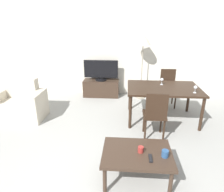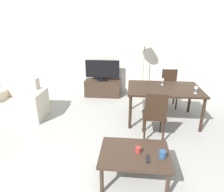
{
  "view_description": "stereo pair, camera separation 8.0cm",
  "coord_description": "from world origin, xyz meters",
  "px_view_note": "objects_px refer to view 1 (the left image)",
  "views": [
    {
      "loc": [
        0.56,
        -1.65,
        2.02
      ],
      "look_at": [
        0.28,
        1.99,
        0.65
      ],
      "focal_mm": 32.0,
      "sensor_mm": 36.0,
      "label": 1
    },
    {
      "loc": [
        0.64,
        -1.64,
        2.02
      ],
      "look_at": [
        0.28,
        1.99,
        0.65
      ],
      "focal_mm": 32.0,
      "sensor_mm": 36.0,
      "label": 2
    }
  ],
  "objects_px": {
    "floor_lamp": "(143,42)",
    "wine_glass_center": "(195,88)",
    "cup_white_near": "(141,149)",
    "wine_glass_left": "(162,80)",
    "armchair": "(21,105)",
    "tv_stand": "(101,88)",
    "cup_colored_far": "(165,154)",
    "tv": "(101,70)",
    "dining_chair_near": "(155,113)",
    "dining_chair_far": "(168,86)",
    "coffee_table": "(137,155)",
    "remote_primary": "(150,158)",
    "dining_table": "(163,91)"
  },
  "relations": [
    {
      "from": "coffee_table",
      "to": "wine_glass_center",
      "type": "distance_m",
      "value": 1.97
    },
    {
      "from": "coffee_table",
      "to": "wine_glass_left",
      "type": "height_order",
      "value": "wine_glass_left"
    },
    {
      "from": "tv",
      "to": "dining_chair_near",
      "type": "bearing_deg",
      "value": -60.59
    },
    {
      "from": "dining_table",
      "to": "dining_chair_near",
      "type": "bearing_deg",
      "value": -107.63
    },
    {
      "from": "tv",
      "to": "dining_chair_far",
      "type": "xyz_separation_m",
      "value": [
        1.75,
        -0.54,
        -0.24
      ]
    },
    {
      "from": "tv",
      "to": "wine_glass_left",
      "type": "relative_size",
      "value": 6.45
    },
    {
      "from": "dining_chair_near",
      "to": "cup_white_near",
      "type": "distance_m",
      "value": 1.06
    },
    {
      "from": "armchair",
      "to": "tv_stand",
      "type": "relative_size",
      "value": 1.04
    },
    {
      "from": "dining_table",
      "to": "remote_primary",
      "type": "xyz_separation_m",
      "value": [
        -0.46,
        -1.96,
        -0.22
      ]
    },
    {
      "from": "floor_lamp",
      "to": "wine_glass_center",
      "type": "bearing_deg",
      "value": -60.4
    },
    {
      "from": "dining_chair_far",
      "to": "floor_lamp",
      "type": "xyz_separation_m",
      "value": [
        -0.63,
        0.48,
        1.01
      ]
    },
    {
      "from": "remote_primary",
      "to": "wine_glass_left",
      "type": "relative_size",
      "value": 1.03
    },
    {
      "from": "wine_glass_left",
      "to": "dining_chair_near",
      "type": "bearing_deg",
      "value": -103.72
    },
    {
      "from": "coffee_table",
      "to": "wine_glass_left",
      "type": "distance_m",
      "value": 2.16
    },
    {
      "from": "tv",
      "to": "dining_chair_near",
      "type": "height_order",
      "value": "tv"
    },
    {
      "from": "cup_colored_far",
      "to": "wine_glass_left",
      "type": "bearing_deg",
      "value": 82.99
    },
    {
      "from": "wine_glass_left",
      "to": "armchair",
      "type": "bearing_deg",
      "value": -173.46
    },
    {
      "from": "tv",
      "to": "wine_glass_center",
      "type": "height_order",
      "value": "tv"
    },
    {
      "from": "dining_chair_near",
      "to": "dining_chair_far",
      "type": "relative_size",
      "value": 1.0
    },
    {
      "from": "tv",
      "to": "dining_chair_near",
      "type": "relative_size",
      "value": 1.03
    },
    {
      "from": "tv_stand",
      "to": "dining_chair_near",
      "type": "bearing_deg",
      "value": -60.61
    },
    {
      "from": "dining_chair_near",
      "to": "cup_white_near",
      "type": "xyz_separation_m",
      "value": [
        -0.31,
        -1.01,
        -0.04
      ]
    },
    {
      "from": "remote_primary",
      "to": "wine_glass_left",
      "type": "bearing_deg",
      "value": 78.39
    },
    {
      "from": "wine_glass_center",
      "to": "floor_lamp",
      "type": "bearing_deg",
      "value": 119.6
    },
    {
      "from": "armchair",
      "to": "floor_lamp",
      "type": "relative_size",
      "value": 0.6
    },
    {
      "from": "coffee_table",
      "to": "dining_chair_near",
      "type": "xyz_separation_m",
      "value": [
        0.35,
        1.01,
        0.13
      ]
    },
    {
      "from": "tv",
      "to": "floor_lamp",
      "type": "xyz_separation_m",
      "value": [
        1.12,
        -0.06,
        0.77
      ]
    },
    {
      "from": "dining_chair_far",
      "to": "floor_lamp",
      "type": "height_order",
      "value": "floor_lamp"
    },
    {
      "from": "wine_glass_left",
      "to": "wine_glass_center",
      "type": "xyz_separation_m",
      "value": [
        0.55,
        -0.5,
        0.0
      ]
    },
    {
      "from": "armchair",
      "to": "wine_glass_center",
      "type": "height_order",
      "value": "wine_glass_center"
    },
    {
      "from": "tv",
      "to": "cup_colored_far",
      "type": "bearing_deg",
      "value": -69.53
    },
    {
      "from": "cup_white_near",
      "to": "wine_glass_left",
      "type": "xyz_separation_m",
      "value": [
        0.56,
        2.02,
        0.37
      ]
    },
    {
      "from": "dining_chair_far",
      "to": "cup_white_near",
      "type": "xyz_separation_m",
      "value": [
        -0.83,
        -2.65,
        -0.04
      ]
    },
    {
      "from": "armchair",
      "to": "wine_glass_left",
      "type": "bearing_deg",
      "value": 6.54
    },
    {
      "from": "armchair",
      "to": "wine_glass_left",
      "type": "relative_size",
      "value": 7.04
    },
    {
      "from": "armchair",
      "to": "wine_glass_center",
      "type": "distance_m",
      "value": 3.66
    },
    {
      "from": "dining_chair_far",
      "to": "wine_glass_center",
      "type": "height_order",
      "value": "dining_chair_far"
    },
    {
      "from": "armchair",
      "to": "dining_chair_near",
      "type": "relative_size",
      "value": 1.13
    },
    {
      "from": "armchair",
      "to": "wine_glass_center",
      "type": "xyz_separation_m",
      "value": [
        3.62,
        -0.15,
        0.52
      ]
    },
    {
      "from": "wine_glass_center",
      "to": "tv",
      "type": "bearing_deg",
      "value": 140.65
    },
    {
      "from": "armchair",
      "to": "dining_chair_near",
      "type": "height_order",
      "value": "dining_chair_near"
    },
    {
      "from": "remote_primary",
      "to": "cup_white_near",
      "type": "bearing_deg",
      "value": 131.19
    },
    {
      "from": "tv",
      "to": "dining_chair_far",
      "type": "height_order",
      "value": "tv"
    },
    {
      "from": "coffee_table",
      "to": "cup_colored_far",
      "type": "relative_size",
      "value": 9.99
    },
    {
      "from": "dining_chair_near",
      "to": "cup_colored_far",
      "type": "relative_size",
      "value": 10.09
    },
    {
      "from": "cup_colored_far",
      "to": "tv_stand",
      "type": "bearing_deg",
      "value": 110.45
    },
    {
      "from": "remote_primary",
      "to": "cup_white_near",
      "type": "height_order",
      "value": "cup_white_near"
    },
    {
      "from": "tv_stand",
      "to": "dining_chair_far",
      "type": "xyz_separation_m",
      "value": [
        1.75,
        -0.54,
        0.28
      ]
    },
    {
      "from": "cup_colored_far",
      "to": "wine_glass_left",
      "type": "xyz_separation_m",
      "value": [
        0.26,
        2.09,
        0.36
      ]
    },
    {
      "from": "coffee_table",
      "to": "wine_glass_center",
      "type": "height_order",
      "value": "wine_glass_center"
    }
  ]
}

